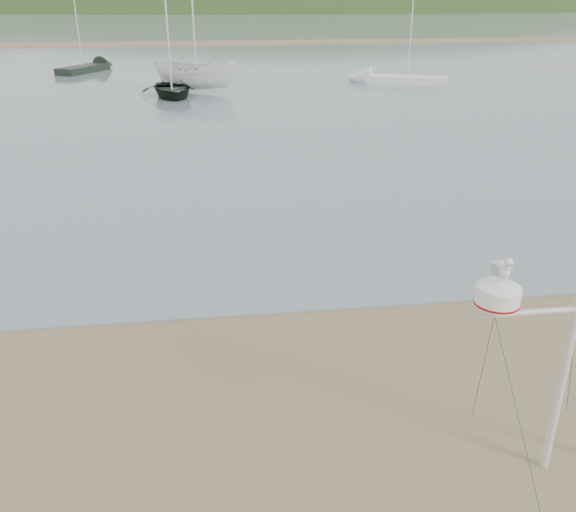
{
  "coord_description": "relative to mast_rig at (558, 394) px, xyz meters",
  "views": [
    {
      "loc": [
        1.04,
        -6.31,
        5.77
      ],
      "look_at": [
        2.02,
        1.0,
        2.55
      ],
      "focal_mm": 38.0,
      "sensor_mm": 36.0,
      "label": 1
    }
  ],
  "objects": [
    {
      "name": "sandbar",
      "position": [
        -5.16,
        70.6,
        -1.13
      ],
      "size": [
        560.0,
        7.0,
        0.07
      ],
      "primitive_type": "cube",
      "color": "olive",
      "rests_on": "water"
    },
    {
      "name": "hill_ridge",
      "position": [
        13.35,
        235.6,
        -20.9
      ],
      "size": [
        620.0,
        180.0,
        80.0
      ],
      "color": "#223817",
      "rests_on": "ground"
    },
    {
      "name": "boat_white",
      "position": [
        -4.58,
        33.19,
        1.46
      ],
      "size": [
        2.52,
        2.48,
        5.24
      ],
      "primitive_type": "imported",
      "rotation": [
        0.0,
        0.0,
        1.27
      ],
      "color": "white",
      "rests_on": "water"
    },
    {
      "name": "water",
      "position": [
        -5.16,
        132.6,
        -1.18
      ],
      "size": [
        560.0,
        256.0,
        0.04
      ],
      "primitive_type": "cube",
      "color": "slate",
      "rests_on": "ground"
    },
    {
      "name": "mast_rig",
      "position": [
        0.0,
        0.0,
        0.0
      ],
      "size": [
        2.2,
        2.35,
        4.97
      ],
      "color": "silver",
      "rests_on": "ground"
    },
    {
      "name": "ground",
      "position": [
        -5.16,
        0.6,
        -1.2
      ],
      "size": [
        560.0,
        560.0,
        0.0
      ],
      "primitive_type": "plane",
      "color": "olive",
      "rests_on": "ground"
    },
    {
      "name": "sailboat_white_near",
      "position": [
        7.67,
        35.5,
        -0.9
      ],
      "size": [
        7.0,
        4.27,
        6.86
      ],
      "color": "white",
      "rests_on": "ground"
    },
    {
      "name": "sailboat_dark_mid",
      "position": [
        -12.5,
        45.37,
        -0.9
      ],
      "size": [
        4.2,
        6.19,
        6.19
      ],
      "color": "black",
      "rests_on": "ground"
    },
    {
      "name": "boat_dark",
      "position": [
        -6.02,
        31.34,
        1.06
      ],
      "size": [
        3.3,
        1.5,
        4.45
      ],
      "primitive_type": "imported",
      "rotation": [
        0.0,
        0.0,
        0.19
      ],
      "color": "black",
      "rests_on": "water"
    }
  ]
}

